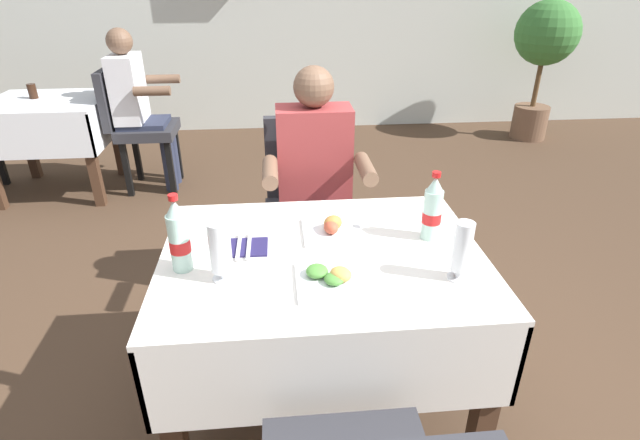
# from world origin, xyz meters

# --- Properties ---
(ground_plane) EXTENTS (11.00, 11.00, 0.00)m
(ground_plane) POSITION_xyz_m (0.00, 0.00, 0.00)
(ground_plane) COLOR #473323
(main_dining_table) EXTENTS (1.15, 0.87, 0.75)m
(main_dining_table) POSITION_xyz_m (0.02, -0.04, 0.58)
(main_dining_table) COLOR white
(main_dining_table) RESTS_ON ground
(chair_far_diner_seat) EXTENTS (0.44, 0.50, 0.97)m
(chair_far_diner_seat) POSITION_xyz_m (0.02, 0.79, 0.55)
(chair_far_diner_seat) COLOR #2D2D33
(chair_far_diner_seat) RESTS_ON ground
(seated_diner_far) EXTENTS (0.50, 0.46, 1.26)m
(seated_diner_far) POSITION_xyz_m (0.05, 0.68, 0.71)
(seated_diner_far) COLOR #282D42
(seated_diner_far) RESTS_ON ground
(plate_near_camera) EXTENTS (0.23, 0.23, 0.05)m
(plate_near_camera) POSITION_xyz_m (0.03, -0.22, 0.76)
(plate_near_camera) COLOR white
(plate_near_camera) RESTS_ON main_dining_table
(plate_far_diner) EXTENTS (0.22, 0.22, 0.07)m
(plate_far_diner) POSITION_xyz_m (0.07, 0.11, 0.77)
(plate_far_diner) COLOR white
(plate_far_diner) RESTS_ON main_dining_table
(beer_glass_left) EXTENTS (0.07, 0.07, 0.21)m
(beer_glass_left) POSITION_xyz_m (-0.32, -0.17, 0.86)
(beer_glass_left) COLOR white
(beer_glass_left) RESTS_ON main_dining_table
(beer_glass_middle) EXTENTS (0.07, 0.07, 0.21)m
(beer_glass_middle) POSITION_xyz_m (0.44, -0.24, 0.85)
(beer_glass_middle) COLOR white
(beer_glass_middle) RESTS_ON main_dining_table
(cola_bottle_primary) EXTENTS (0.07, 0.07, 0.27)m
(cola_bottle_primary) POSITION_xyz_m (0.43, 0.04, 0.86)
(cola_bottle_primary) COLOR silver
(cola_bottle_primary) RESTS_ON main_dining_table
(cola_bottle_secondary) EXTENTS (0.07, 0.07, 0.27)m
(cola_bottle_secondary) POSITION_xyz_m (-0.46, -0.09, 0.87)
(cola_bottle_secondary) COLOR silver
(cola_bottle_secondary) RESTS_ON main_dining_table
(napkin_cutlery_set) EXTENTS (0.17, 0.19, 0.01)m
(napkin_cutlery_set) POSITION_xyz_m (-0.26, 0.02, 0.75)
(napkin_cutlery_set) COLOR #231E4C
(napkin_cutlery_set) RESTS_ON main_dining_table
(background_dining_table) EXTENTS (0.86, 0.77, 0.75)m
(background_dining_table) POSITION_xyz_m (-1.88, 2.39, 0.55)
(background_dining_table) COLOR white
(background_dining_table) RESTS_ON ground
(background_chair_right) EXTENTS (0.50, 0.44, 0.97)m
(background_chair_right) POSITION_xyz_m (-1.24, 2.39, 0.55)
(background_chair_right) COLOR #2D2D33
(background_chair_right) RESTS_ON ground
(background_patron) EXTENTS (0.46, 0.50, 1.26)m
(background_patron) POSITION_xyz_m (-1.19, 2.39, 0.71)
(background_patron) COLOR #282D42
(background_patron) RESTS_ON ground
(background_table_tumbler) EXTENTS (0.06, 0.06, 0.11)m
(background_table_tumbler) POSITION_xyz_m (-1.98, 2.45, 0.80)
(background_table_tumbler) COLOR black
(background_table_tumbler) RESTS_ON background_dining_table
(potted_plant_corner) EXTENTS (0.62, 0.62, 1.38)m
(potted_plant_corner) POSITION_xyz_m (2.58, 3.38, 0.93)
(potted_plant_corner) COLOR brown
(potted_plant_corner) RESTS_ON ground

